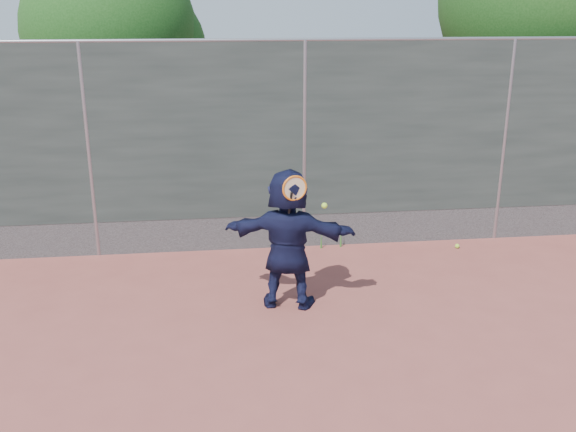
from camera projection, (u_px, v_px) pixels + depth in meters
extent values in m
plane|color=#9E4C42|center=(354.00, 371.00, 6.35)|extent=(80.00, 80.00, 0.00)
imported|color=#15193C|center=(288.00, 239.00, 7.50)|extent=(1.64, 0.88, 1.69)
sphere|color=#B6F035|center=(457.00, 246.00, 9.55)|extent=(0.07, 0.07, 0.07)
cube|color=#38423D|center=(304.00, 131.00, 9.10)|extent=(20.00, 0.04, 2.50)
cube|color=slate|center=(304.00, 230.00, 9.57)|extent=(20.00, 0.03, 0.50)
cylinder|color=gray|center=(305.00, 40.00, 8.71)|extent=(20.00, 0.05, 0.05)
cylinder|color=gray|center=(89.00, 154.00, 8.83)|extent=(0.06, 0.06, 3.00)
cylinder|color=gray|center=(304.00, 148.00, 9.18)|extent=(0.06, 0.06, 3.00)
cylinder|color=gray|center=(504.00, 143.00, 9.52)|extent=(0.06, 0.06, 3.00)
torus|color=orange|center=(295.00, 188.00, 7.11)|extent=(0.29, 0.09, 0.29)
cylinder|color=beige|center=(295.00, 188.00, 7.11)|extent=(0.24, 0.07, 0.25)
cylinder|color=black|center=(290.00, 205.00, 7.19)|extent=(0.06, 0.13, 0.33)
sphere|color=#B6F035|center=(324.00, 206.00, 7.22)|extent=(0.07, 0.07, 0.07)
cylinder|color=#382314|center=(528.00, 127.00, 11.83)|extent=(0.28, 0.28, 2.60)
sphere|color=#23561C|center=(573.00, 18.00, 11.49)|extent=(2.52, 2.52, 2.52)
cylinder|color=#382314|center=(119.00, 139.00, 11.79)|extent=(0.28, 0.28, 2.20)
sphere|color=#23561C|center=(110.00, 30.00, 11.18)|extent=(3.00, 3.00, 3.00)
sphere|color=#23561C|center=(147.00, 47.00, 11.54)|extent=(2.10, 2.10, 2.10)
cone|color=#387226|center=(321.00, 240.00, 9.52)|extent=(0.03, 0.03, 0.26)
cone|color=#387226|center=(341.00, 237.00, 9.57)|extent=(0.03, 0.03, 0.30)
cone|color=#387226|center=(298.00, 243.00, 9.47)|extent=(0.03, 0.03, 0.22)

